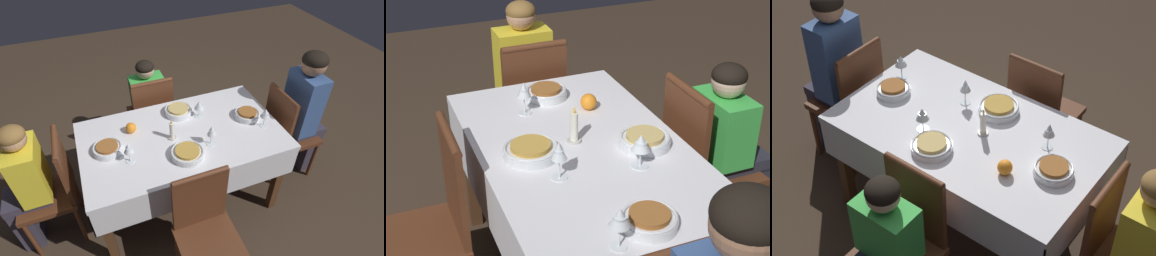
{
  "view_description": "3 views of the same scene",
  "coord_description": "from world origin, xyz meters",
  "views": [
    {
      "loc": [
        0.53,
        1.55,
        2.21
      ],
      "look_at": [
        -0.04,
        0.09,
        0.87
      ],
      "focal_mm": 28.0,
      "sensor_mm": 36.0,
      "label": 1
    },
    {
      "loc": [
        -1.92,
        0.81,
        2.0
      ],
      "look_at": [
        0.04,
        0.01,
        0.83
      ],
      "focal_mm": 55.0,
      "sensor_mm": 36.0,
      "label": 2
    },
    {
      "loc": [
        1.42,
        -1.94,
        2.83
      ],
      "look_at": [
        0.01,
        -0.07,
        0.8
      ],
      "focal_mm": 55.0,
      "sensor_mm": 36.0,
      "label": 3
    }
  ],
  "objects": [
    {
      "name": "bowl_south",
      "position": [
        -0.06,
        -0.25,
        0.77
      ],
      "size": [
        0.22,
        0.22,
        0.06
      ],
      "color": "silver",
      "rests_on": "dining_table"
    },
    {
      "name": "person_child_green",
      "position": [
        0.07,
        -0.81,
        0.54
      ],
      "size": [
        0.3,
        0.33,
        0.99
      ],
      "color": "#282833",
      "rests_on": "ground_plane"
    },
    {
      "name": "wine_glass_south",
      "position": [
        -0.2,
        -0.16,
        0.85
      ],
      "size": [
        0.08,
        0.08,
        0.14
      ],
      "color": "white",
      "rests_on": "dining_table"
    },
    {
      "name": "wine_glass_north",
      "position": [
        -0.16,
        0.17,
        0.86
      ],
      "size": [
        0.06,
        0.06,
        0.16
      ],
      "color": "white",
      "rests_on": "dining_table"
    },
    {
      "name": "candle_centerpiece",
      "position": [
        0.08,
        0.01,
        0.81
      ],
      "size": [
        0.06,
        0.06,
        0.16
      ],
      "color": "beige",
      "rests_on": "dining_table"
    },
    {
      "name": "wine_glass_west",
      "position": [
        -0.61,
        0.13,
        0.86
      ],
      "size": [
        0.07,
        0.07,
        0.16
      ],
      "color": "white",
      "rests_on": "dining_table"
    },
    {
      "name": "person_child_yellow",
      "position": [
        1.11,
        -0.07,
        0.59
      ],
      "size": [
        0.33,
        0.3,
        1.08
      ],
      "rotation": [
        0.0,
        0.0,
        1.57
      ],
      "color": "#383342",
      "rests_on": "ground_plane"
    },
    {
      "name": "bowl_north",
      "position": [
        0.04,
        0.22,
        0.77
      ],
      "size": [
        0.23,
        0.23,
        0.06
      ],
      "color": "silver",
      "rests_on": "dining_table"
    },
    {
      "name": "chair_east",
      "position": [
        0.95,
        -0.07,
        0.5
      ],
      "size": [
        0.39,
        0.39,
        0.91
      ],
      "rotation": [
        0.0,
        0.0,
        1.57
      ],
      "color": "#562D19",
      "rests_on": "ground_plane"
    },
    {
      "name": "wine_glass_east",
      "position": [
        0.41,
        0.13,
        0.86
      ],
      "size": [
        0.06,
        0.06,
        0.16
      ],
      "color": "white",
      "rests_on": "dining_table"
    },
    {
      "name": "dining_table",
      "position": [
        0.0,
        0.0,
        0.65
      ],
      "size": [
        1.47,
        0.85,
        0.75
      ],
      "color": "silver",
      "rests_on": "ground_plane"
    },
    {
      "name": "chair_west",
      "position": [
        -0.95,
        0.02,
        0.5
      ],
      "size": [
        0.39,
        0.39,
        0.91
      ],
      "rotation": [
        0.0,
        0.0,
        -1.57
      ],
      "color": "#562D19",
      "rests_on": "ground_plane"
    },
    {
      "name": "chair_north",
      "position": [
        0.08,
        0.64,
        0.5
      ],
      "size": [
        0.39,
        0.39,
        0.91
      ],
      "rotation": [
        0.0,
        0.0,
        3.14
      ],
      "color": "#562D19",
      "rests_on": "ground_plane"
    },
    {
      "name": "chair_south",
      "position": [
        0.07,
        -0.64,
        0.5
      ],
      "size": [
        0.39,
        0.39,
        0.91
      ],
      "color": "#562D19",
      "rests_on": "ground_plane"
    },
    {
      "name": "orange_fruit",
      "position": [
        0.34,
        -0.16,
        0.79
      ],
      "size": [
        0.08,
        0.08,
        0.08
      ],
      "primitive_type": "sphere",
      "color": "orange",
      "rests_on": "dining_table"
    },
    {
      "name": "ground_plane",
      "position": [
        0.0,
        0.0,
        0.0
      ],
      "size": [
        8.0,
        8.0,
        0.0
      ],
      "primitive_type": "plane",
      "color": "#3D2D21"
    },
    {
      "name": "bowl_east",
      "position": [
        0.53,
        -0.02,
        0.77
      ],
      "size": [
        0.2,
        0.2,
        0.06
      ],
      "color": "silver",
      "rests_on": "dining_table"
    },
    {
      "name": "bowl_west",
      "position": [
        -0.55,
        -0.01,
        0.77
      ],
      "size": [
        0.2,
        0.2,
        0.06
      ],
      "color": "silver",
      "rests_on": "dining_table"
    },
    {
      "name": "person_adult_denim",
      "position": [
        -1.1,
        0.02,
        0.69
      ],
      "size": [
        0.34,
        0.3,
        1.22
      ],
      "rotation": [
        0.0,
        0.0,
        -1.57
      ],
      "color": "#383342",
      "rests_on": "ground_plane"
    }
  ]
}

